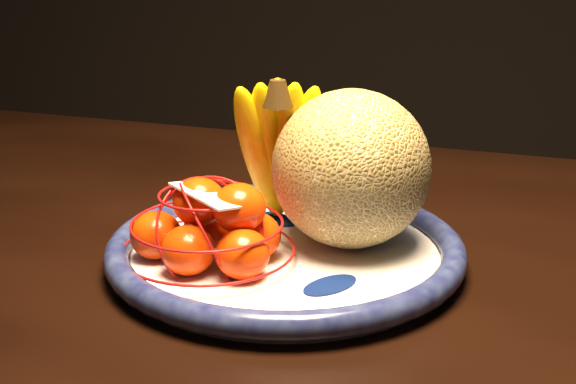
% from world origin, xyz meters
% --- Properties ---
extents(dining_table, '(1.46, 0.95, 0.70)m').
position_xyz_m(dining_table, '(0.06, -0.08, 0.62)').
color(dining_table, black).
rests_on(dining_table, ground).
extents(fruit_bowl, '(0.34, 0.34, 0.03)m').
position_xyz_m(fruit_bowl, '(0.18, -0.14, 0.71)').
color(fruit_bowl, white).
rests_on(fruit_bowl, dining_table).
extents(cantaloupe, '(0.15, 0.15, 0.15)m').
position_xyz_m(cantaloupe, '(0.24, -0.11, 0.79)').
color(cantaloupe, olive).
rests_on(cantaloupe, fruit_bowl).
extents(banana_bunch, '(0.11, 0.11, 0.17)m').
position_xyz_m(banana_bunch, '(0.16, -0.08, 0.80)').
color(banana_bunch, '#F2D800').
rests_on(banana_bunch, fruit_bowl).
extents(mandarin_bag, '(0.21, 0.21, 0.10)m').
position_xyz_m(mandarin_bag, '(0.12, -0.18, 0.74)').
color(mandarin_bag, '#FF4505').
rests_on(mandarin_bag, fruit_bowl).
extents(price_tag, '(0.08, 0.06, 0.01)m').
position_xyz_m(price_tag, '(0.12, -0.20, 0.78)').
color(price_tag, white).
rests_on(price_tag, mandarin_bag).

